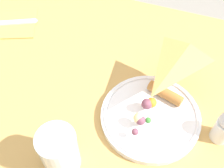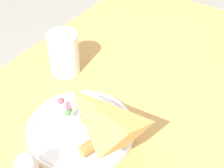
% 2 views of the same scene
% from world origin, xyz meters
% --- Properties ---
extents(dining_table, '(1.08, 0.69, 0.74)m').
position_xyz_m(dining_table, '(0.00, 0.00, 0.62)').
color(dining_table, tan).
rests_on(dining_table, ground_plane).
extents(plate_pizza, '(0.22, 0.22, 0.06)m').
position_xyz_m(plate_pizza, '(0.11, -0.05, 0.75)').
color(plate_pizza, white).
rests_on(plate_pizza, dining_table).
extents(milk_glass, '(0.07, 0.07, 0.11)m').
position_xyz_m(milk_glass, '(-0.03, -0.20, 0.79)').
color(milk_glass, white).
rests_on(milk_glass, dining_table).
extents(napkin_folded, '(0.23, 0.19, 0.00)m').
position_xyz_m(napkin_folded, '(-0.37, 0.11, 0.74)').
color(napkin_folded, '#E59E4C').
rests_on(napkin_folded, dining_table).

